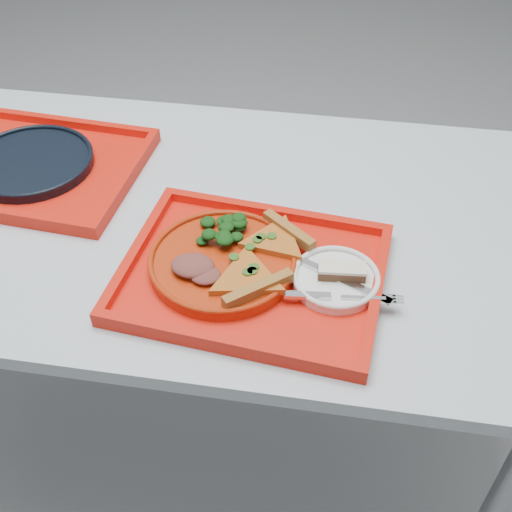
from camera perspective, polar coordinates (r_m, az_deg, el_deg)
name	(u,v)px	position (r m, az deg, el deg)	size (l,w,h in m)	color
ground	(186,416)	(1.86, -6.27, -13.99)	(10.00, 10.00, 0.00)	gray
table	(161,236)	(1.34, -8.44, 1.79)	(1.60, 0.80, 0.75)	#ADB9C3
tray_main	(253,276)	(1.13, -0.31, -1.82)	(0.45, 0.35, 0.01)	red
tray_far	(33,169)	(1.45, -19.23, 7.34)	(0.45, 0.35, 0.01)	red
dinner_plate	(223,263)	(1.13, -2.98, -0.61)	(0.26, 0.26, 0.02)	#AF290B
side_plate	(336,280)	(1.11, 7.09, -2.17)	(0.15, 0.15, 0.01)	white
navy_plate	(31,163)	(1.45, -19.36, 7.79)	(0.26, 0.26, 0.02)	black
pizza_slice_a	(247,275)	(1.08, -0.82, -1.74)	(0.15, 0.13, 0.02)	orange
pizza_slice_b	(275,239)	(1.15, 1.72, 1.54)	(0.14, 0.12, 0.02)	orange
salad_heap	(222,228)	(1.16, -3.03, 2.49)	(0.08, 0.07, 0.04)	black
meat_portion	(193,266)	(1.10, -5.64, -0.87)	(0.08, 0.06, 0.02)	brown
dessert_bar	(342,271)	(1.10, 7.63, -1.35)	(0.08, 0.04, 0.02)	#4C2B19
knife	(342,279)	(1.10, 7.66, -2.05)	(0.18, 0.02, 0.01)	silver
fork	(340,297)	(1.07, 7.46, -3.60)	(0.18, 0.02, 0.01)	silver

